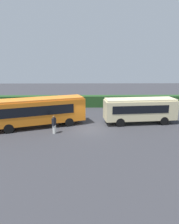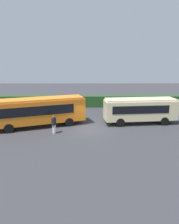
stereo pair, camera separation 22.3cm
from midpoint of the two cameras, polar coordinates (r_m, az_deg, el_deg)
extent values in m
plane|color=#38383D|center=(21.45, -0.68, -5.17)|extent=(99.26, 99.26, 0.00)
cube|color=orange|center=(22.66, -15.01, 0.22)|extent=(10.61, 5.81, 2.55)
cube|color=orange|center=(22.38, -15.24, 3.64)|extent=(10.25, 5.53, 0.20)
cube|color=black|center=(23.77, -16.10, 1.55)|extent=(7.64, 2.79, 1.02)
cube|color=black|center=(21.38, -15.51, 0.20)|extent=(7.64, 2.79, 1.02)
cube|color=black|center=(23.64, -2.41, 2.03)|extent=(0.71, 1.89, 1.07)
cube|color=silver|center=(23.49, -2.43, 3.92)|extent=(0.49, 1.27, 0.28)
cylinder|color=black|center=(24.56, -7.61, -1.54)|extent=(1.04, 0.60, 1.00)
cylinder|color=black|center=(22.48, -6.30, -2.99)|extent=(1.04, 0.60, 1.00)
cylinder|color=black|center=(24.02, -22.76, -2.92)|extent=(1.04, 0.60, 1.00)
cylinder|color=black|center=(21.89, -22.90, -4.55)|extent=(1.04, 0.60, 1.00)
sphere|color=silver|center=(24.55, -2.84, -0.47)|extent=(0.22, 0.22, 0.22)
sphere|color=silver|center=(23.33, -1.83, -1.25)|extent=(0.22, 0.22, 0.22)
cube|color=beige|center=(23.99, 14.29, 0.70)|extent=(8.70, 3.17, 2.28)
cube|color=#F8E8B2|center=(23.74, 14.47, 3.61)|extent=(8.43, 2.95, 0.20)
cube|color=black|center=(24.92, 12.73, 1.94)|extent=(6.61, 0.68, 0.91)
cube|color=black|center=(22.74, 14.66, 0.65)|extent=(6.61, 0.68, 0.91)
cube|color=black|center=(25.74, 23.26, 1.50)|extent=(0.23, 1.93, 0.96)
cube|color=silver|center=(25.61, 23.41, 3.00)|extent=(0.16, 1.30, 0.28)
cylinder|color=black|center=(26.26, 18.71, -1.15)|extent=(1.02, 0.37, 1.00)
cylinder|color=black|center=(24.40, 20.82, -2.48)|extent=(1.02, 0.37, 1.00)
cylinder|color=black|center=(24.51, 7.45, -1.57)|extent=(1.02, 0.37, 1.00)
cylinder|color=black|center=(22.51, 8.75, -3.05)|extent=(1.02, 0.37, 1.00)
sphere|color=silver|center=(26.53, 22.39, -0.43)|extent=(0.22, 0.22, 0.22)
sphere|color=silver|center=(25.44, 23.77, -1.16)|extent=(0.22, 0.22, 0.22)
cube|color=silver|center=(20.52, -10.62, -5.02)|extent=(0.34, 0.37, 0.88)
cube|color=black|center=(20.27, -10.73, -2.81)|extent=(0.42, 0.54, 0.77)
sphere|color=brown|center=(20.13, -10.80, -1.43)|extent=(0.24, 0.24, 0.24)
cube|color=#244C21|center=(32.40, -0.77, 3.20)|extent=(61.63, 1.56, 1.84)
camera|label=1|loc=(0.11, -90.29, -0.07)|focal=31.09mm
camera|label=2|loc=(0.11, 89.71, 0.07)|focal=31.09mm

